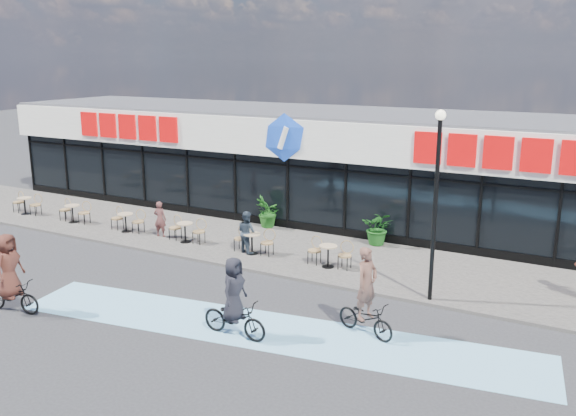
{
  "coord_description": "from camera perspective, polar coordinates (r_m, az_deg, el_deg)",
  "views": [
    {
      "loc": [
        11.33,
        -13.95,
        6.85
      ],
      "look_at": [
        1.9,
        3.5,
        1.91
      ],
      "focal_mm": 38.0,
      "sensor_mm": 36.0,
      "label": 1
    }
  ],
  "objects": [
    {
      "name": "bistro_set_2",
      "position": [
        24.97,
        -14.81,
        -1.09
      ],
      "size": [
        1.54,
        0.62,
        0.9
      ],
      "color": "tan",
      "rests_on": "sidewalk"
    },
    {
      "name": "bistro_set_3",
      "position": [
        23.11,
        -9.47,
        -2.01
      ],
      "size": [
        1.54,
        0.62,
        0.9
      ],
      "color": "tan",
      "rests_on": "sidewalk"
    },
    {
      "name": "sidewalk",
      "position": [
        22.7,
        -3.02,
        -3.47
      ],
      "size": [
        44.0,
        5.0,
        0.1
      ],
      "primitive_type": "cube",
      "color": "#615D56",
      "rests_on": "ground"
    },
    {
      "name": "ground",
      "position": [
        19.24,
        -10.05,
        -7.1
      ],
      "size": [
        120.0,
        120.0,
        0.0
      ],
      "primitive_type": "plane",
      "color": "#28282B",
      "rests_on": "ground"
    },
    {
      "name": "cyclist_c",
      "position": [
        18.38,
        -24.52,
        -6.29
      ],
      "size": [
        1.84,
        0.96,
        2.24
      ],
      "color": "black",
      "rests_on": "ground"
    },
    {
      "name": "patron_left",
      "position": [
        23.88,
        -11.89,
        -1.01
      ],
      "size": [
        0.56,
        0.42,
        1.39
      ],
      "primitive_type": "imported",
      "rotation": [
        0.0,
        0.0,
        3.33
      ],
      "color": "brown",
      "rests_on": "sidewalk"
    },
    {
      "name": "bistro_set_0",
      "position": [
        29.22,
        -23.27,
        0.39
      ],
      "size": [
        1.54,
        0.62,
        0.9
      ],
      "color": "tan",
      "rests_on": "sidewalk"
    },
    {
      "name": "potted_plant_left",
      "position": [
        24.67,
        -1.85,
        -0.46
      ],
      "size": [
        1.42,
        1.43,
        1.2
      ],
      "primitive_type": "imported",
      "rotation": [
        0.0,
        0.0,
        5.46
      ],
      "color": "#215D1A",
      "rests_on": "sidewalk"
    },
    {
      "name": "bistro_set_1",
      "position": [
        27.02,
        -19.37,
        -0.29
      ],
      "size": [
        1.54,
        0.62,
        0.9
      ],
      "color": "tan",
      "rests_on": "sidewalk"
    },
    {
      "name": "lamp_post",
      "position": [
        17.16,
        13.69,
        1.58
      ],
      "size": [
        0.28,
        0.28,
        5.38
      ],
      "color": "black",
      "rests_on": "sidewalk"
    },
    {
      "name": "cyclist_b",
      "position": [
        15.57,
        7.31,
        -8.99
      ],
      "size": [
        1.81,
        1.09,
        2.31
      ],
      "color": "black",
      "rests_on": "ground"
    },
    {
      "name": "cyclist_a",
      "position": [
        15.43,
        -5.05,
        -9.26
      ],
      "size": [
        1.85,
        0.81,
        2.08
      ],
      "color": "black",
      "rests_on": "ground"
    },
    {
      "name": "bistro_set_5",
      "position": [
        20.18,
        3.88,
        -4.23
      ],
      "size": [
        1.54,
        0.62,
        0.9
      ],
      "color": "tan",
      "rests_on": "sidewalk"
    },
    {
      "name": "bistro_set_4",
      "position": [
        21.49,
        -3.25,
        -3.07
      ],
      "size": [
        1.54,
        0.62,
        0.9
      ],
      "color": "tan",
      "rests_on": "sidewalk"
    },
    {
      "name": "potted_plant_right",
      "position": [
        22.62,
        8.44,
        -1.86
      ],
      "size": [
        1.31,
        1.18,
        1.27
      ],
      "primitive_type": "imported",
      "rotation": [
        0.0,
        0.0,
        0.19
      ],
      "color": "#174E16",
      "rests_on": "sidewalk"
    },
    {
      "name": "patron_right",
      "position": [
        21.51,
        -3.88,
        -2.25
      ],
      "size": [
        0.89,
        0.8,
        1.5
      ],
      "primitive_type": "imported",
      "rotation": [
        0.0,
        0.0,
        2.76
      ],
      "color": "#293440",
      "rests_on": "sidewalk"
    },
    {
      "name": "building",
      "position": [
        26.82,
        2.98,
        4.28
      ],
      "size": [
        30.6,
        6.57,
        4.75
      ],
      "color": "black",
      "rests_on": "ground"
    },
    {
      "name": "bike_lane",
      "position": [
        15.99,
        -1.93,
        -11.37
      ],
      "size": [
        14.17,
        4.13,
        0.01
      ],
      "primitive_type": "cube",
      "rotation": [
        0.0,
        0.0,
        0.14
      ],
      "color": "#76BBE0",
      "rests_on": "ground"
    },
    {
      "name": "potted_plant_mid",
      "position": [
        24.55,
        -1.99,
        -0.32
      ],
      "size": [
        0.66,
        0.8,
        1.37
      ],
      "primitive_type": "imported",
      "rotation": [
        0.0,
        0.0,
        4.64
      ],
      "color": "#1E5E1A",
      "rests_on": "sidewalk"
    }
  ]
}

